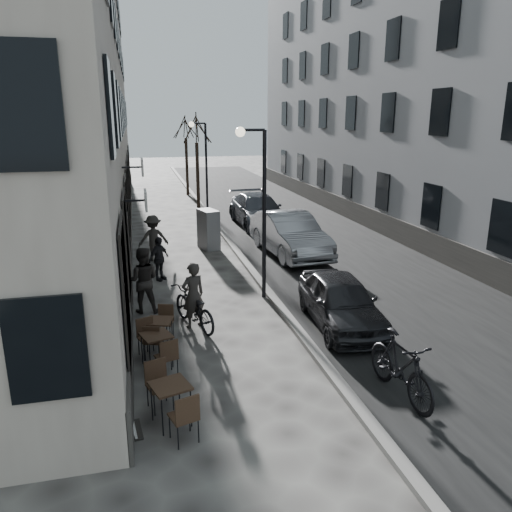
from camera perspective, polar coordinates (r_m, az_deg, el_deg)
name	(u,v)px	position (r m, az deg, el deg)	size (l,w,h in m)	color
ground	(340,401)	(10.30, 9.60, -16.06)	(120.00, 120.00, 0.00)	#312E2D
road	(288,224)	(25.70, 3.66, 3.65)	(7.30, 60.00, 0.00)	black
kerb	(218,227)	(24.87, -4.41, 3.37)	(0.25, 60.00, 0.12)	slate
building_left	(71,53)	(24.74, -20.40, 20.93)	(4.00, 35.00, 16.00)	gray
building_right	(395,62)	(27.90, 15.58, 20.62)	(4.00, 35.00, 16.00)	gray
streetlamp_near	(259,195)	(14.58, 0.30, 6.97)	(0.90, 0.28, 5.09)	black
streetlamp_far	(203,160)	(26.31, -6.09, 10.84)	(0.90, 0.28, 5.09)	black
tree_near	(196,129)	(29.21, -6.85, 14.26)	(2.40, 2.40, 5.70)	black
tree_far	(185,126)	(35.17, -8.07, 14.46)	(2.40, 2.40, 5.70)	black
bistro_set_a	(171,400)	(9.43, -9.70, -15.91)	(0.89, 1.63, 0.93)	#332516
bistro_set_b	(157,347)	(11.44, -11.27, -10.13)	(0.87, 1.55, 0.88)	#332516
bistro_set_c	(159,331)	(12.26, -10.98, -8.40)	(0.80, 1.47, 0.84)	#332516
sign_board	(128,411)	(9.39, -14.43, -16.76)	(0.42, 0.64, 1.05)	black
utility_cabinet	(208,229)	(20.85, -5.46, 3.05)	(0.60, 1.09, 1.64)	slate
bicycle	(194,307)	(13.24, -7.14, -5.86)	(0.72, 2.06, 1.08)	black
cyclist_rider	(193,295)	(13.12, -7.19, -4.47)	(0.64, 0.42, 1.77)	#292624
pedestrian_near	(143,280)	(14.35, -12.80, -2.69)	(0.92, 0.72, 1.89)	#282422
pedestrian_mid	(153,238)	(19.41, -11.66, 2.02)	(1.14, 0.66, 1.77)	black
pedestrian_far	(159,259)	(17.06, -11.03, -0.30)	(0.88, 0.37, 1.51)	black
car_near	(341,301)	(13.39, 9.68, -5.10)	(1.60, 3.96, 1.35)	black
car_mid	(290,234)	(19.90, 3.85, 2.52)	(1.77, 5.08, 1.67)	gray
car_far	(258,210)	(25.31, 0.20, 5.28)	(2.16, 5.32, 1.54)	#373A41
moped	(401,367)	(10.40, 16.22, -12.07)	(0.61, 2.16, 1.30)	black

